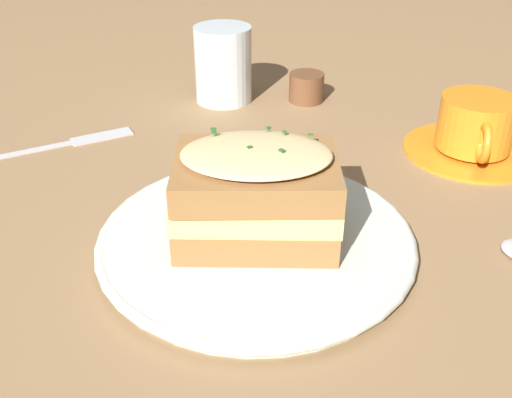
{
  "coord_description": "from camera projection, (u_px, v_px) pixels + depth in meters",
  "views": [
    {
      "loc": [
        0.41,
        0.11,
        0.31
      ],
      "look_at": [
        0.0,
        0.01,
        0.05
      ],
      "focal_mm": 42.0,
      "sensor_mm": 36.0,
      "label": 1
    }
  ],
  "objects": [
    {
      "name": "sandwich",
      "position": [
        256.0,
        193.0,
        0.49
      ],
      "size": [
        0.13,
        0.15,
        0.08
      ],
      "rotation": [
        0.0,
        0.0,
        1.8
      ],
      "color": "olive",
      "rests_on": "dinner_plate"
    },
    {
      "name": "water_glass",
      "position": [
        223.0,
        64.0,
        0.79
      ],
      "size": [
        0.08,
        0.08,
        0.1
      ],
      "primitive_type": "cylinder",
      "color": "silver",
      "rests_on": "ground_plane"
    },
    {
      "name": "dinner_plate",
      "position": [
        256.0,
        240.0,
        0.52
      ],
      "size": [
        0.27,
        0.27,
        0.02
      ],
      "color": "silver",
      "rests_on": "ground_plane"
    },
    {
      "name": "condiment_pot",
      "position": [
        306.0,
        87.0,
        0.8
      ],
      "size": [
        0.05,
        0.05,
        0.04
      ],
      "primitive_type": "cylinder",
      "color": "brown",
      "rests_on": "ground_plane"
    },
    {
      "name": "ground_plane",
      "position": [
        250.0,
        248.0,
        0.52
      ],
      "size": [
        2.4,
        2.4,
        0.0
      ],
      "primitive_type": "plane",
      "color": "olive"
    },
    {
      "name": "teacup_with_saucer",
      "position": [
        475.0,
        131.0,
        0.66
      ],
      "size": [
        0.15,
        0.15,
        0.07
      ],
      "rotation": [
        0.0,
        0.0,
        0.09
      ],
      "color": "orange",
      "rests_on": "ground_plane"
    },
    {
      "name": "fork",
      "position": [
        72.0,
        142.0,
        0.7
      ],
      "size": [
        0.14,
        0.15,
        0.0
      ],
      "rotation": [
        0.0,
        0.0,
        0.73
      ],
      "color": "silver",
      "rests_on": "ground_plane"
    }
  ]
}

